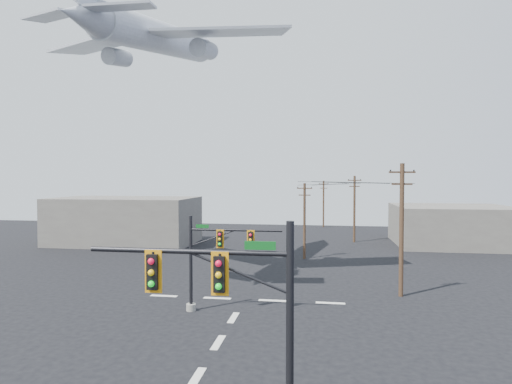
% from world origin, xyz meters
% --- Properties ---
extents(ground, '(120.00, 120.00, 0.00)m').
position_xyz_m(ground, '(0.00, 0.00, 0.00)').
color(ground, black).
rests_on(ground, ground).
extents(lane_markings, '(14.00, 21.20, 0.01)m').
position_xyz_m(lane_markings, '(0.00, 5.33, 0.01)').
color(lane_markings, silver).
rests_on(lane_markings, ground).
extents(signal_mast_near, '(7.03, 0.80, 7.31)m').
position_xyz_m(signal_mast_near, '(2.89, -4.31, 3.92)').
color(signal_mast_near, gray).
rests_on(signal_mast_near, ground).
extents(signal_mast_far, '(6.25, 0.68, 6.19)m').
position_xyz_m(signal_mast_far, '(-1.71, 8.95, 3.34)').
color(signal_mast_far, gray).
rests_on(signal_mast_far, ground).
extents(utility_pole_a, '(1.92, 0.52, 9.69)m').
position_xyz_m(utility_pole_a, '(11.11, 14.49, 5.07)').
color(utility_pole_a, '#49331F').
rests_on(utility_pole_a, ground).
extents(utility_pole_b, '(1.63, 0.30, 8.04)m').
position_xyz_m(utility_pole_b, '(3.63, 27.89, 4.21)').
color(utility_pole_b, '#49331F').
rests_on(utility_pole_b, ground).
extents(utility_pole_c, '(1.80, 0.45, 8.86)m').
position_xyz_m(utility_pole_c, '(9.80, 40.56, 4.64)').
color(utility_pole_c, '#49331F').
rests_on(utility_pole_c, ground).
extents(utility_pole_d, '(1.67, 0.28, 8.06)m').
position_xyz_m(utility_pole_d, '(5.86, 57.34, 4.22)').
color(utility_pole_d, '#49331F').
rests_on(utility_pole_d, ground).
extents(power_lines, '(9.09, 42.86, 0.42)m').
position_xyz_m(power_lines, '(7.34, 35.38, 7.96)').
color(power_lines, black).
extents(airliner, '(23.56, 24.98, 6.69)m').
position_xyz_m(airliner, '(-8.72, 18.69, 20.85)').
color(airliner, silver).
extents(building_left, '(18.00, 10.00, 6.00)m').
position_xyz_m(building_left, '(-20.00, 35.00, 3.00)').
color(building_left, '#66635A').
rests_on(building_left, ground).
extents(building_right, '(14.00, 12.00, 5.00)m').
position_xyz_m(building_right, '(22.00, 40.00, 2.50)').
color(building_right, '#66635A').
rests_on(building_right, ground).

